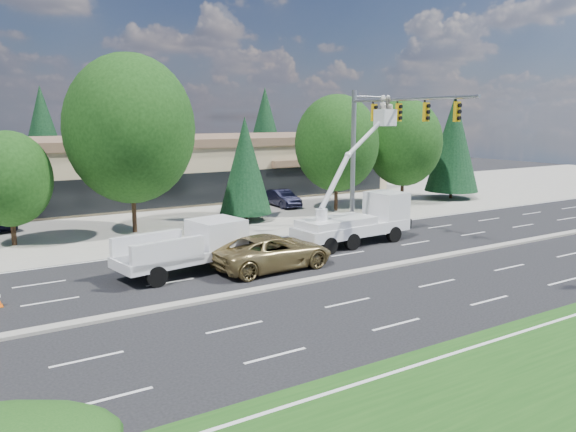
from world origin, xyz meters
TOP-DOWN VIEW (x-y plane):
  - ground at (0.00, 0.00)m, footprint 140.00×140.00m
  - concrete_apron at (0.00, 20.00)m, footprint 140.00×22.00m
  - road_median at (0.00, 0.00)m, footprint 120.00×0.55m
  - strip_mall at (0.00, 29.97)m, footprint 50.40×15.40m
  - tree_front_c at (-10.00, 15.00)m, footprint 4.73×4.73m
  - tree_front_d at (-3.00, 15.00)m, footprint 8.06×8.06m
  - tree_front_e at (5.00, 15.00)m, footprint 3.72×3.72m
  - tree_front_f at (13.00, 15.00)m, footprint 6.51×6.51m
  - tree_front_g at (20.00, 15.00)m, footprint 6.37×6.37m
  - tree_front_h at (26.00, 15.00)m, footprint 4.73×4.73m
  - tree_back_b at (-4.00, 42.00)m, footprint 5.31×5.31m
  - tree_back_c at (10.00, 42.00)m, footprint 4.64×4.64m
  - tree_back_d at (22.00, 42.00)m, footprint 5.55×5.55m
  - signal_mast at (10.03, 7.04)m, footprint 2.76×10.16m
  - utility_pickup at (-3.58, 4.27)m, footprint 6.49×3.23m
  - bucket_truck at (7.39, 5.00)m, footprint 7.71×2.91m
  - traffic_cone_b at (-1.90, 3.85)m, footprint 0.40×0.40m
  - traffic_cone_c at (0.80, 3.88)m, footprint 0.40×0.40m
  - minivan at (0.07, 2.80)m, footprint 6.17×3.03m
  - parked_car_east at (10.46, 18.97)m, footprint 1.70×4.31m

SIDE VIEW (x-z plane):
  - ground at x=0.00m, z-range 0.00..0.00m
  - concrete_apron at x=0.00m, z-range 0.00..0.01m
  - road_median at x=0.00m, z-range 0.00..0.12m
  - traffic_cone_b at x=-1.90m, z-range -0.01..0.69m
  - traffic_cone_c at x=0.80m, z-range -0.01..0.69m
  - parked_car_east at x=10.46m, z-range 0.00..1.40m
  - minivan at x=0.07m, z-range 0.00..1.69m
  - utility_pickup at x=-3.58m, z-range -0.21..2.17m
  - bucket_truck at x=7.39m, z-range -2.44..6.08m
  - strip_mall at x=0.00m, z-range 0.08..5.58m
  - tree_front_c at x=-10.00m, z-range 0.56..7.12m
  - tree_front_e at x=5.00m, z-range 0.27..7.59m
  - tree_back_c at x=10.00m, z-range 0.33..9.48m
  - tree_front_h at x=26.00m, z-range 0.34..9.66m
  - tree_front_g at x=20.00m, z-range 0.75..9.60m
  - tree_front_f at x=13.00m, z-range 0.77..9.80m
  - tree_back_b at x=-4.00m, z-range 0.38..10.84m
  - tree_back_d at x=22.00m, z-range 0.40..11.34m
  - signal_mast at x=10.03m, z-range 1.56..10.56m
  - tree_front_d at x=-3.00m, z-range 0.96..12.14m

